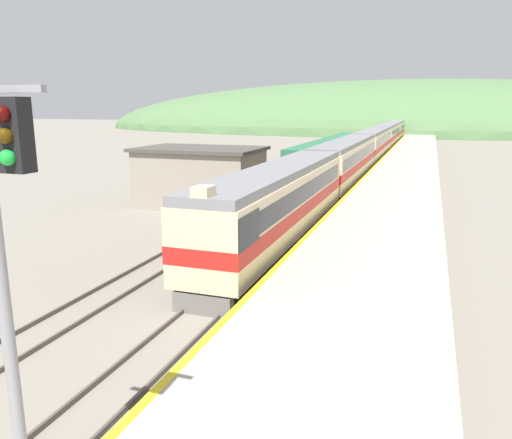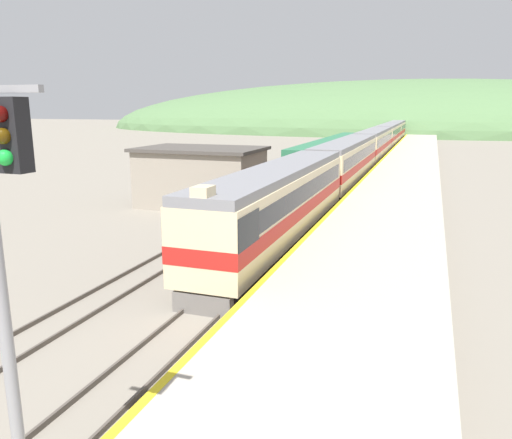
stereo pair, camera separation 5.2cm
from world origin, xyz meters
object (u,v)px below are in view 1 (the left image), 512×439
Objects in this scene: carriage_third at (373,144)px; siding_train at (330,152)px; carriage_fifth at (396,130)px; carriage_second at (346,161)px; express_train_lead_car at (278,204)px; carriage_fourth at (388,135)px.

carriage_third is 9.39m from siding_train.
carriage_fifth is at bearing 85.45° from siding_train.
carriage_third is at bearing 90.00° from carriage_second.
carriage_third is at bearing 90.00° from express_train_lead_car.
carriage_fourth is at bearing -90.00° from carriage_fifth.
carriage_third is at bearing -90.00° from carriage_fourth.
carriage_fourth is (0.00, 23.46, 0.00)m from carriage_third.
carriage_second reaches higher than siding_train.
siding_train is (-4.39, -8.29, -0.57)m from carriage_third.
express_train_lead_car is 69.30m from carriage_fourth.
carriage_second is 1.00× the size of carriage_fifth.
carriage_third is at bearing 62.09° from siding_train.
carriage_third is at bearing -90.00° from carriage_fifth.
carriage_second and carriage_third have the same top height.
express_train_lead_car is 0.88× the size of carriage_fourth.
carriage_third is 1.00× the size of carriage_fourth.
carriage_fifth is 0.65× the size of siding_train.
siding_train is at bearing -97.87° from carriage_fourth.
express_train_lead_car reaches higher than siding_train.
carriage_fourth and carriage_fifth have the same top height.
carriage_third is (0.00, 23.46, 0.00)m from carriage_second.
carriage_fourth is 0.65× the size of siding_train.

